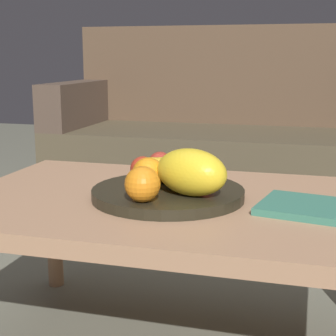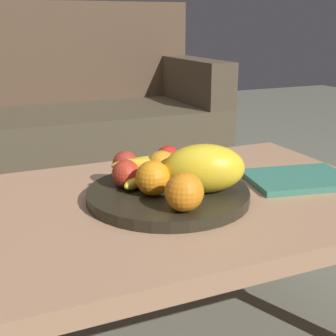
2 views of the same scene
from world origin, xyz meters
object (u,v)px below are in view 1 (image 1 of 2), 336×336
object	(u,v)px
couch	(231,148)
apple_left	(160,164)
melon_large_front	(191,172)
apple_front	(201,166)
orange_right	(176,169)
banana_bunch	(163,171)
fruit_bowl	(168,193)
magazine	(319,209)
coffee_table	(172,215)
orange_left	(148,173)
orange_front	(142,184)
apple_right	(143,169)

from	to	relation	value
couch	apple_left	xyz separation A→B (m)	(0.01, -1.26, 0.17)
couch	melon_large_front	world-z (taller)	couch
couch	apple_front	distance (m)	1.28
orange_right	banana_bunch	world-z (taller)	orange_right
apple_front	fruit_bowl	bearing A→B (deg)	-114.12
banana_bunch	magazine	xyz separation A→B (m)	(0.38, -0.08, -0.04)
banana_bunch	magazine	size ratio (longest dim) A/B	0.67
fruit_bowl	apple_left	size ratio (longest dim) A/B	5.66
magazine	coffee_table	bearing A→B (deg)	-173.89
fruit_bowl	orange_left	xyz separation A→B (m)	(-0.04, -0.02, 0.05)
coffee_table	fruit_bowl	size ratio (longest dim) A/B	2.85
orange_right	apple_left	xyz separation A→B (m)	(-0.06, 0.07, -0.01)
couch	magazine	xyz separation A→B (m)	(0.41, -1.40, 0.12)
apple_left	magazine	bearing A→B (deg)	-19.56
coffee_table	apple_left	distance (m)	0.17
apple_left	magazine	distance (m)	0.43
magazine	melon_large_front	bearing A→B (deg)	-164.15
coffee_table	orange_front	xyz separation A→B (m)	(-0.03, -0.14, 0.11)
banana_bunch	magazine	world-z (taller)	banana_bunch
coffee_table	orange_left	xyz separation A→B (m)	(-0.05, -0.03, 0.11)
melon_large_front	orange_front	size ratio (longest dim) A/B	2.26
coffee_table	fruit_bowl	distance (m)	0.06
apple_right	couch	bearing A→B (deg)	89.17
couch	magazine	world-z (taller)	couch
coffee_table	couch	xyz separation A→B (m)	(-0.07, 1.37, -0.07)
melon_large_front	apple_right	world-z (taller)	melon_large_front
coffee_table	apple_right	world-z (taller)	apple_right
couch	fruit_bowl	xyz separation A→B (m)	(0.06, -1.38, 0.12)
couch	orange_right	world-z (taller)	couch
apple_front	apple_left	distance (m)	0.11
coffee_table	banana_bunch	size ratio (longest dim) A/B	6.18
orange_left	orange_right	xyz separation A→B (m)	(0.05, 0.07, -0.00)
fruit_bowl	orange_front	world-z (taller)	orange_front
melon_large_front	apple_right	distance (m)	0.18
apple_front	apple_right	size ratio (longest dim) A/B	1.03
apple_right	banana_bunch	size ratio (longest dim) A/B	0.38
orange_front	magazine	xyz separation A→B (m)	(0.37, 0.11, -0.06)
orange_front	apple_front	size ratio (longest dim) A/B	1.19
coffee_table	magazine	size ratio (longest dim) A/B	4.17
orange_right	apple_right	world-z (taller)	orange_right
apple_front	apple_left	size ratio (longest dim) A/B	1.02
couch	apple_front	bearing A→B (deg)	-84.77
apple_front	magazine	xyz separation A→B (m)	(0.29, -0.14, -0.05)
orange_left	apple_left	distance (m)	0.14
couch	magazine	bearing A→B (deg)	-73.68
couch	banana_bunch	bearing A→B (deg)	-88.61
couch	orange_front	xyz separation A→B (m)	(0.04, -1.51, 0.17)
melon_large_front	orange_left	world-z (taller)	melon_large_front
orange_left	banana_bunch	distance (m)	0.08
orange_left	orange_right	bearing A→B (deg)	55.05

